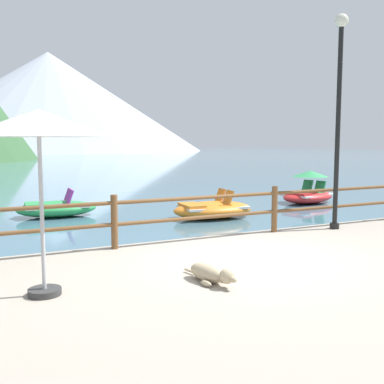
{
  "coord_description": "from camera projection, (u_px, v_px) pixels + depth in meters",
  "views": [
    {
      "loc": [
        -3.92,
        -6.05,
        2.26
      ],
      "look_at": [
        1.49,
        5.0,
        0.9
      ],
      "focal_mm": 42.64,
      "sensor_mm": 36.0,
      "label": 1
    }
  ],
  "objects": [
    {
      "name": "promenade_dock",
      "position": [
        346.0,
        317.0,
        5.38
      ],
      "size": [
        28.0,
        8.0,
        0.4
      ],
      "primitive_type": "cube",
      "color": "#A39989",
      "rests_on": "ground"
    },
    {
      "name": "dock_railing",
      "position": [
        201.0,
        210.0,
        8.64
      ],
      "size": [
        23.92,
        0.12,
        0.95
      ],
      "color": "brown",
      "rests_on": "promenade_dock"
    },
    {
      "name": "beach_umbrella",
      "position": [
        39.0,
        126.0,
        5.33
      ],
      "size": [
        1.7,
        1.7,
        2.24
      ],
      "color": "#B2B2B7",
      "rests_on": "promenade_dock"
    },
    {
      "name": "pedal_boat_3",
      "position": [
        308.0,
        192.0,
        16.87
      ],
      "size": [
        2.6,
        1.92,
        1.2
      ],
      "color": "red",
      "rests_on": "ground"
    },
    {
      "name": "lamp_post",
      "position": [
        339.0,
        103.0,
        9.51
      ],
      "size": [
        0.28,
        0.28,
        4.47
      ],
      "color": "black",
      "rests_on": "promenade_dock"
    },
    {
      "name": "dog_resting",
      "position": [
        211.0,
        273.0,
        6.04
      ],
      "size": [
        0.45,
        1.08,
        0.26
      ],
      "color": "tan",
      "rests_on": "promenade_dock"
    },
    {
      "name": "pedal_boat_2",
      "position": [
        213.0,
        209.0,
        13.53
      ],
      "size": [
        2.56,
        1.58,
        0.84
      ],
      "color": "orange",
      "rests_on": "ground"
    },
    {
      "name": "distant_peak",
      "position": [
        49.0,
        102.0,
        111.85
      ],
      "size": [
        74.61,
        74.61,
        23.97
      ],
      "primitive_type": "cone",
      "color": "#A8B2C1",
      "rests_on": "ground"
    },
    {
      "name": "ground_plane",
      "position": [
        15.0,
        166.0,
        43.07
      ],
      "size": [
        200.0,
        200.0,
        0.0
      ],
      "primitive_type": "plane",
      "color": "#477084"
    },
    {
      "name": "pedal_boat_1",
      "position": [
        56.0,
        208.0,
        13.81
      ],
      "size": [
        2.44,
        1.42,
        0.83
      ],
      "color": "green",
      "rests_on": "ground"
    }
  ]
}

